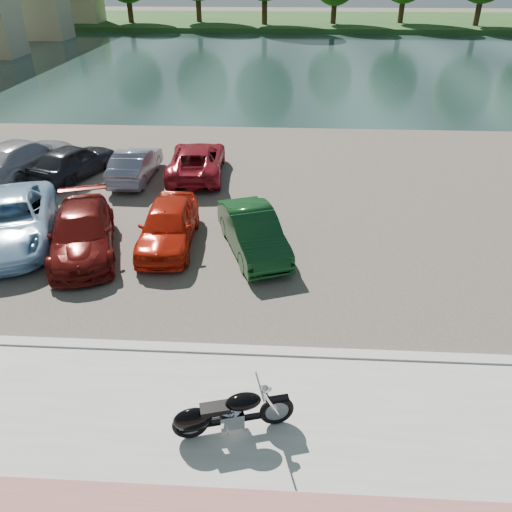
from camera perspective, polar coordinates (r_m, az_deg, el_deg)
The scene contains 15 objects.
ground at distance 10.35m, azimuth 2.43°, elevation -18.66°, with size 200.00×200.00×0.00m, color #595447.
promenade at distance 9.68m, azimuth 2.30°, elevation -22.96°, with size 60.00×6.00×0.10m, color #A9A89F.
kerb at distance 11.70m, azimuth 2.64°, elevation -10.98°, with size 60.00×0.30×0.14m, color #A9A89F.
parking_lot at distance 19.39m, azimuth 3.10°, elevation 6.88°, with size 60.00×18.00×0.04m, color #474039.
river at distance 47.39m, azimuth 3.50°, elevation 21.17°, with size 120.00×40.00×0.00m, color #1A2F2C.
far_bank at distance 79.10m, azimuth 3.62°, elevation 25.22°, with size 120.00×24.00×0.60m, color #214117.
motorcycle at distance 9.77m, azimuth -3.87°, elevation -17.62°, with size 2.29×0.95×1.05m.
car_2 at distance 17.56m, azimuth -26.25°, elevation 3.66°, with size 2.45×5.32×1.48m, color #9EC5E6.
car_3 at distance 16.10m, azimuth -19.25°, elevation 2.54°, with size 1.85×4.56×1.32m, color #540E0C.
car_4 at distance 15.85m, azimuth -10.02°, elevation 3.53°, with size 1.62×4.03×1.37m, color red.
car_5 at distance 15.26m, azimuth -0.34°, elevation 2.79°, with size 1.39×3.99×1.31m, color #0F3917.
car_7 at distance 23.24m, azimuth -25.03°, elevation 10.17°, with size 2.08×5.12×1.48m, color #98979F.
car_8 at distance 22.19m, azimuth -20.17°, elevation 10.15°, with size 1.63×4.05×1.38m, color black.
car_9 at distance 21.26m, azimuth -13.63°, elevation 10.15°, with size 1.34×3.83×1.26m, color slate.
car_10 at distance 21.24m, azimuth -6.79°, elevation 10.84°, with size 2.17×4.70×1.31m, color maroon.
Camera 1 is at (-0.03, -6.74, 7.85)m, focal length 35.00 mm.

